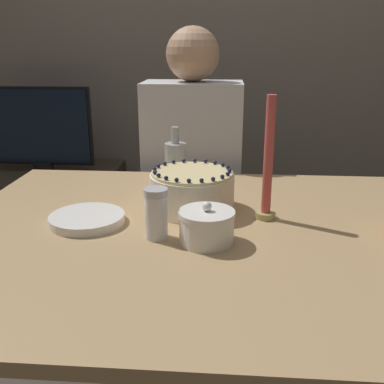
{
  "coord_description": "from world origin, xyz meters",
  "views": [
    {
      "loc": [
        0.01,
        -1.08,
        1.21
      ],
      "look_at": [
        -0.09,
        0.15,
        0.79
      ],
      "focal_mm": 42.0,
      "sensor_mm": 36.0,
      "label": 1
    }
  ],
  "objects_px": {
    "sugar_bowl": "(207,226)",
    "person_man_blue_shirt": "(193,201)",
    "candle": "(268,169)",
    "bottle": "(175,163)",
    "cake": "(192,191)",
    "sugar_shaker": "(156,213)",
    "tv_monitor": "(40,128)"
  },
  "relations": [
    {
      "from": "candle",
      "to": "tv_monitor",
      "type": "bearing_deg",
      "value": 136.63
    },
    {
      "from": "candle",
      "to": "person_man_blue_shirt",
      "type": "height_order",
      "value": "person_man_blue_shirt"
    },
    {
      "from": "bottle",
      "to": "person_man_blue_shirt",
      "type": "xyz_separation_m",
      "value": [
        0.03,
        0.35,
        -0.26
      ]
    },
    {
      "from": "sugar_bowl",
      "to": "tv_monitor",
      "type": "height_order",
      "value": "tv_monitor"
    },
    {
      "from": "candle",
      "to": "person_man_blue_shirt",
      "type": "bearing_deg",
      "value": 111.47
    },
    {
      "from": "sugar_shaker",
      "to": "tv_monitor",
      "type": "height_order",
      "value": "tv_monitor"
    },
    {
      "from": "bottle",
      "to": "tv_monitor",
      "type": "relative_size",
      "value": 0.38
    },
    {
      "from": "sugar_bowl",
      "to": "bottle",
      "type": "bearing_deg",
      "value": 105.34
    },
    {
      "from": "person_man_blue_shirt",
      "to": "tv_monitor",
      "type": "height_order",
      "value": "person_man_blue_shirt"
    },
    {
      "from": "person_man_blue_shirt",
      "to": "sugar_bowl",
      "type": "bearing_deg",
      "value": 96.69
    },
    {
      "from": "sugar_bowl",
      "to": "tv_monitor",
      "type": "relative_size",
      "value": 0.26
    },
    {
      "from": "person_man_blue_shirt",
      "to": "cake",
      "type": "bearing_deg",
      "value": 94.14
    },
    {
      "from": "candle",
      "to": "bottle",
      "type": "height_order",
      "value": "candle"
    },
    {
      "from": "sugar_bowl",
      "to": "person_man_blue_shirt",
      "type": "xyz_separation_m",
      "value": [
        -0.1,
        0.82,
        -0.22
      ]
    },
    {
      "from": "sugar_shaker",
      "to": "candle",
      "type": "relative_size",
      "value": 0.38
    },
    {
      "from": "sugar_bowl",
      "to": "sugar_shaker",
      "type": "bearing_deg",
      "value": 172.19
    },
    {
      "from": "bottle",
      "to": "person_man_blue_shirt",
      "type": "distance_m",
      "value": 0.43
    },
    {
      "from": "cake",
      "to": "bottle",
      "type": "distance_m",
      "value": 0.25
    },
    {
      "from": "cake",
      "to": "candle",
      "type": "relative_size",
      "value": 0.72
    },
    {
      "from": "sugar_shaker",
      "to": "bottle",
      "type": "height_order",
      "value": "bottle"
    },
    {
      "from": "sugar_shaker",
      "to": "person_man_blue_shirt",
      "type": "xyz_separation_m",
      "value": [
        0.03,
        0.8,
        -0.25
      ]
    },
    {
      "from": "sugar_bowl",
      "to": "bottle",
      "type": "height_order",
      "value": "bottle"
    },
    {
      "from": "cake",
      "to": "person_man_blue_shirt",
      "type": "height_order",
      "value": "person_man_blue_shirt"
    },
    {
      "from": "candle",
      "to": "bottle",
      "type": "distance_m",
      "value": 0.42
    },
    {
      "from": "sugar_shaker",
      "to": "person_man_blue_shirt",
      "type": "height_order",
      "value": "person_man_blue_shirt"
    },
    {
      "from": "cake",
      "to": "candle",
      "type": "height_order",
      "value": "candle"
    },
    {
      "from": "cake",
      "to": "bottle",
      "type": "relative_size",
      "value": 1.22
    },
    {
      "from": "tv_monitor",
      "to": "bottle",
      "type": "bearing_deg",
      "value": -42.33
    },
    {
      "from": "sugar_bowl",
      "to": "bottle",
      "type": "distance_m",
      "value": 0.49
    },
    {
      "from": "cake",
      "to": "sugar_shaker",
      "type": "bearing_deg",
      "value": -108.97
    },
    {
      "from": "person_man_blue_shirt",
      "to": "tv_monitor",
      "type": "relative_size",
      "value": 2.4
    },
    {
      "from": "bottle",
      "to": "tv_monitor",
      "type": "bearing_deg",
      "value": 137.67
    }
  ]
}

